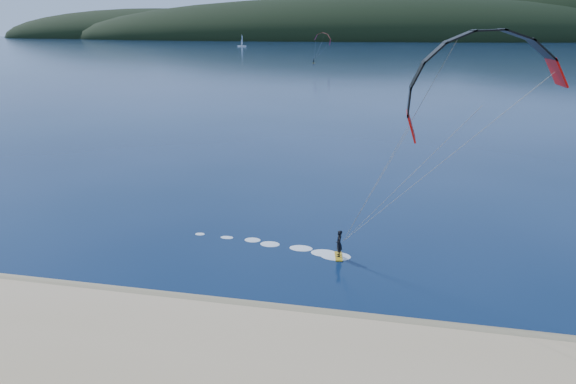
{
  "coord_description": "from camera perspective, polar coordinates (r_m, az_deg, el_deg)",
  "views": [
    {
      "loc": [
        10.46,
        -18.11,
        14.1
      ],
      "look_at": [
        4.47,
        10.0,
        5.0
      ],
      "focal_mm": 32.22,
      "sensor_mm": 36.0,
      "label": 1
    }
  ],
  "objects": [
    {
      "name": "ground",
      "position": [
        25.22,
        -15.54,
        -17.15
      ],
      "size": [
        1800.0,
        1800.0,
        0.0
      ],
      "primitive_type": "plane",
      "color": "#071A38",
      "rests_on": "ground"
    },
    {
      "name": "wet_sand",
      "position": [
        28.6,
        -11.39,
        -12.24
      ],
      "size": [
        220.0,
        2.5,
        0.1
      ],
      "color": "olive",
      "rests_on": "ground"
    },
    {
      "name": "headland",
      "position": [
        763.59,
        11.74,
        16.16
      ],
      "size": [
        1200.0,
        310.0,
        140.0
      ],
      "color": "black",
      "rests_on": "ground"
    },
    {
      "name": "kitesurfer_near",
      "position": [
        27.65,
        19.69,
        8.27
      ],
      "size": [
        22.0,
        6.64,
        13.9
      ],
      "color": "gold",
      "rests_on": "ground"
    },
    {
      "name": "kitesurfer_far",
      "position": [
        223.92,
        3.8,
        16.23
      ],
      "size": [
        8.72,
        6.48,
        11.83
      ],
      "color": "gold",
      "rests_on": "ground"
    },
    {
      "name": "sailboat",
      "position": [
        444.28,
        -5.11,
        15.78
      ],
      "size": [
        6.93,
        4.58,
        10.1
      ],
      "color": "white",
      "rests_on": "ground"
    }
  ]
}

